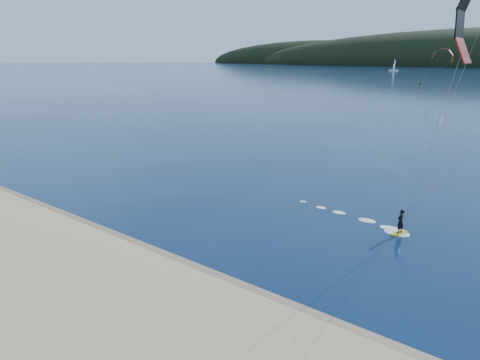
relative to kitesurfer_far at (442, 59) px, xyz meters
name	(u,v)px	position (x,y,z in m)	size (l,w,h in m)	color
ground	(84,280)	(22.22, -195.68, -12.41)	(1800.00, 1800.00, 0.00)	#08173A
wet_sand	(140,253)	(22.22, -191.18, -12.36)	(220.00, 2.50, 0.10)	#856A4D
kitesurfer_far	(442,59)	(0.00, 0.00, 0.00)	(13.99, 5.60, 15.71)	gold
sailboat	(394,70)	(-86.68, 212.01, -11.52)	(8.51, 5.45, 12.05)	white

